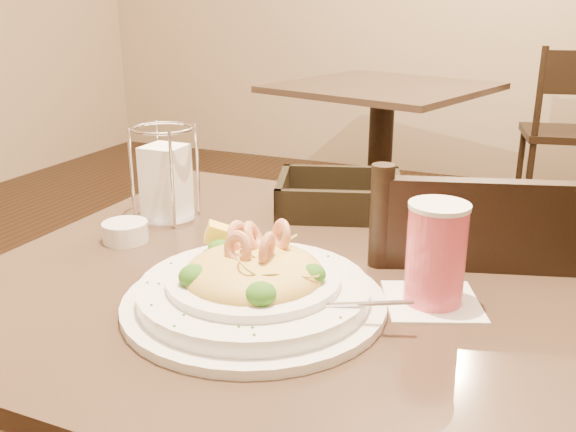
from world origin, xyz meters
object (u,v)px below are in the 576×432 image
at_px(pasta_bowl, 254,285).
at_px(napkin_caddy, 166,180).
at_px(butter_ramekin, 125,232).
at_px(dining_chair_far, 567,127).
at_px(dining_chair_near, 467,372).
at_px(drink_glass, 436,255).
at_px(main_table, 283,398).
at_px(side_plate, 434,228).
at_px(background_table, 381,134).
at_px(bread_basket, 339,199).

relative_size(pasta_bowl, napkin_caddy, 2.21).
distance_m(napkin_caddy, butter_ramekin, 0.14).
height_order(dining_chair_far, napkin_caddy, napkin_caddy).
bearing_deg(dining_chair_near, drink_glass, 67.05).
relative_size(dining_chair_near, napkin_caddy, 5.14).
relative_size(main_table, dining_chair_near, 0.97).
distance_m(dining_chair_near, dining_chair_far, 2.65).
bearing_deg(butter_ramekin, drink_glass, -2.35).
bearing_deg(pasta_bowl, side_plate, 67.41).
bearing_deg(background_table, pasta_bowl, -78.61).
bearing_deg(side_plate, dining_chair_far, 85.69).
bearing_deg(dining_chair_far, pasta_bowl, 71.38).
distance_m(pasta_bowl, bread_basket, 0.45).
xyz_separation_m(dining_chair_far, drink_glass, (-0.14, -2.93, 0.34)).
bearing_deg(bread_basket, dining_chair_near, -11.50).
xyz_separation_m(background_table, dining_chair_far, (0.84, 0.70, -0.03)).
distance_m(pasta_bowl, butter_ramekin, 0.34).
height_order(background_table, napkin_caddy, napkin_caddy).
xyz_separation_m(side_plate, butter_ramekin, (-0.48, -0.27, 0.01)).
distance_m(background_table, pasta_bowl, 2.40).
height_order(pasta_bowl, side_plate, pasta_bowl).
bearing_deg(main_table, background_table, 101.63).
bearing_deg(dining_chair_near, pasta_bowl, 40.04).
xyz_separation_m(background_table, pasta_bowl, (0.47, -2.33, 0.28)).
distance_m(main_table, dining_chair_near, 0.37).
height_order(dining_chair_near, bread_basket, dining_chair_near).
bearing_deg(pasta_bowl, dining_chair_far, 83.14).
xyz_separation_m(pasta_bowl, napkin_caddy, (-0.32, 0.26, 0.04)).
bearing_deg(dining_chair_far, main_table, 70.70).
relative_size(main_table, background_table, 0.81).
xyz_separation_m(bread_basket, butter_ramekin, (-0.29, -0.31, -0.01)).
height_order(main_table, dining_chair_far, dining_chair_far).
xyz_separation_m(dining_chair_far, pasta_bowl, (-0.37, -3.04, 0.30)).
xyz_separation_m(drink_glass, napkin_caddy, (-0.54, 0.15, 0.01)).
bearing_deg(butter_ramekin, background_table, 93.97).
xyz_separation_m(drink_glass, bread_basket, (-0.25, 0.33, -0.05)).
bearing_deg(napkin_caddy, side_plate, 15.67).
relative_size(pasta_bowl, drink_glass, 2.38).
bearing_deg(drink_glass, napkin_caddy, 164.17).
bearing_deg(bread_basket, main_table, -87.42).
relative_size(dining_chair_far, pasta_bowl, 2.33).
distance_m(background_table, napkin_caddy, 2.10).
distance_m(dining_chair_far, butter_ramekin, 3.00).
height_order(main_table, dining_chair_near, dining_chair_near).
relative_size(background_table, side_plate, 6.26).
bearing_deg(napkin_caddy, dining_chair_far, 76.17).
xyz_separation_m(bread_basket, side_plate, (0.20, -0.04, -0.02)).
xyz_separation_m(dining_chair_near, bread_basket, (-0.28, 0.06, 0.29)).
distance_m(main_table, background_table, 2.24).
bearing_deg(dining_chair_far, side_plate, 73.92).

